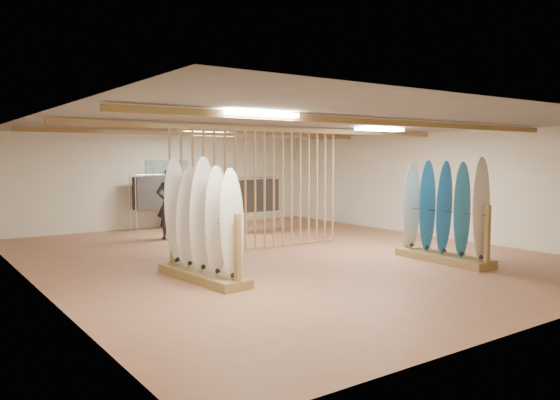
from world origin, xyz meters
TOP-DOWN VIEW (x-y plane):
  - floor at (0.00, 0.00)m, footprint 12.00×12.00m
  - ceiling at (0.00, 0.00)m, footprint 12.00×12.00m
  - wall_back at (0.00, 6.00)m, footprint 12.00×0.00m
  - wall_front at (0.00, -6.00)m, footprint 12.00×0.00m
  - wall_left at (-5.00, 0.00)m, footprint 0.00×12.00m
  - wall_right at (5.00, 0.00)m, footprint 0.00×12.00m
  - ceiling_slats at (0.00, 0.00)m, footprint 9.50×6.12m
  - light_panels at (0.00, 0.00)m, footprint 1.20×0.35m
  - bamboo_partition at (0.00, 0.80)m, footprint 4.45×0.05m
  - poster at (0.00, 5.98)m, footprint 1.40×0.03m
  - rack_left at (-2.52, -1.25)m, footprint 0.76×2.20m
  - rack_right at (2.25, -2.58)m, footprint 0.66×2.19m
  - clothing_rack_a at (-0.53, 5.40)m, footprint 1.57×0.42m
  - clothing_rack_b at (1.56, 3.42)m, footprint 1.50×0.45m
  - shopper_a at (-0.99, 3.59)m, footprint 0.87×0.69m
  - shopper_b at (0.09, 4.80)m, footprint 1.11×1.07m

SIDE VIEW (x-z plane):
  - floor at x=0.00m, z-range 0.00..0.00m
  - rack_left at x=-2.52m, z-range -0.33..1.73m
  - rack_right at x=2.25m, z-range -0.33..1.73m
  - shopper_b at x=0.09m, z-range 0.00..1.82m
  - clothing_rack_b at x=1.56m, z-range 0.24..1.85m
  - shopper_a at x=-0.99m, z-range 0.00..2.10m
  - clothing_rack_a at x=-0.53m, z-range 0.25..1.93m
  - bamboo_partition at x=0.00m, z-range 0.01..2.79m
  - wall_back at x=0.00m, z-range -4.60..7.40m
  - wall_front at x=0.00m, z-range -4.60..7.40m
  - wall_left at x=-5.00m, z-range -4.60..7.40m
  - wall_right at x=5.00m, z-range -4.60..7.40m
  - poster at x=0.00m, z-range 1.15..2.05m
  - ceiling_slats at x=0.00m, z-range 2.67..2.77m
  - light_panels at x=0.00m, z-range 2.71..2.77m
  - ceiling at x=0.00m, z-range 2.80..2.80m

